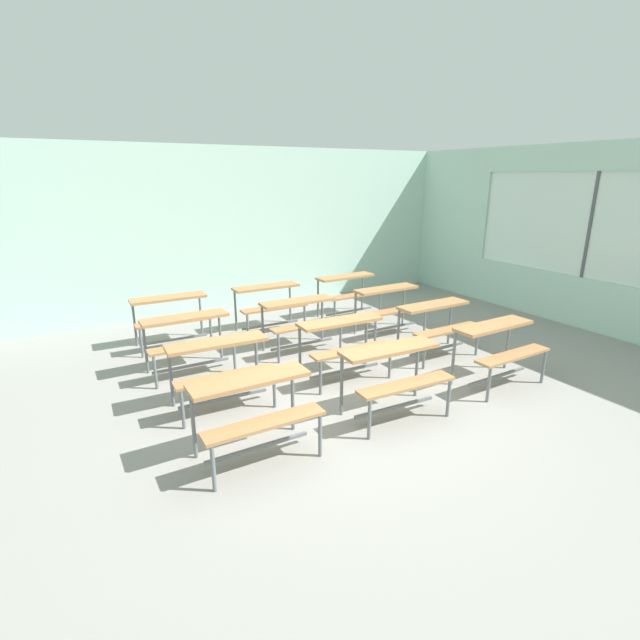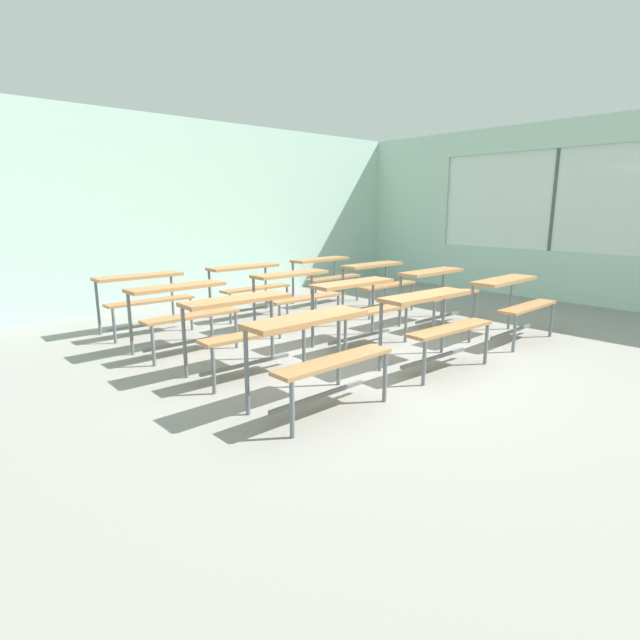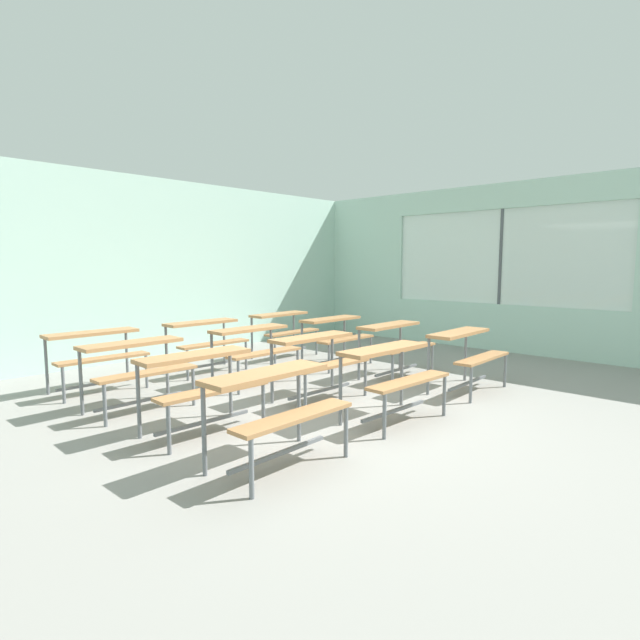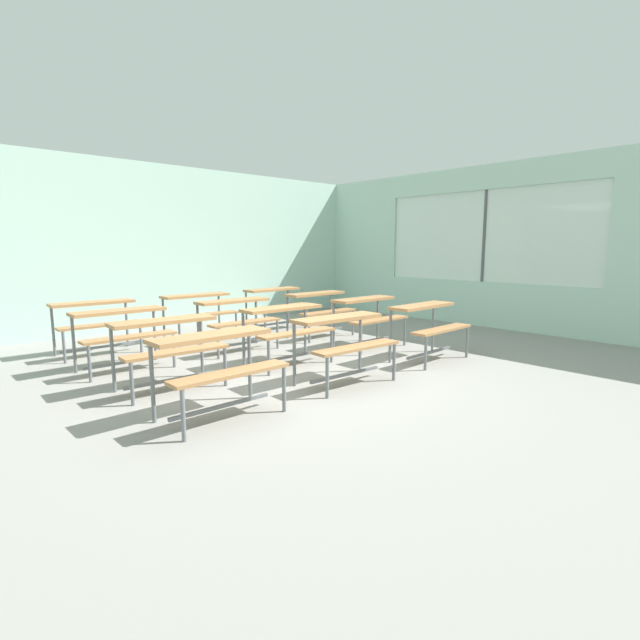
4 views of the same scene
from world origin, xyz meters
name	(u,v)px [view 3 (image 3 of 4)]	position (x,y,z in m)	size (l,w,h in m)	color
ground	(339,420)	(0.00, 0.00, -0.03)	(10.00, 9.00, 0.05)	gray
wall_back	(130,269)	(0.00, 4.50, 1.50)	(10.00, 0.12, 3.00)	silver
wall_right	(536,272)	(5.00, -0.13, 1.45)	(0.12, 9.00, 3.00)	silver
desk_bench_r0c0	(276,396)	(-1.26, -0.44, 0.56)	(1.10, 0.60, 0.74)	#A87547
desk_bench_r0c1	(392,366)	(0.31, -0.44, 0.56)	(1.13, 0.64, 0.74)	#A87547
desk_bench_r0c2	(467,346)	(1.93, -0.44, 0.56)	(1.11, 0.62, 0.74)	#A87547
desk_bench_r1c0	(201,374)	(-1.22, 0.66, 0.56)	(1.12, 0.63, 0.74)	#A87547
desk_bench_r1c1	(318,352)	(0.37, 0.65, 0.56)	(1.11, 0.62, 0.74)	#A87547
desk_bench_r1c2	(395,337)	(1.94, 0.65, 0.56)	(1.10, 0.60, 0.74)	#A87547
desk_bench_r2c0	(137,359)	(-1.29, 1.78, 0.56)	(1.10, 0.60, 0.74)	#A87547
desk_bench_r2c1	(254,342)	(0.35, 1.78, 0.56)	(1.10, 0.60, 0.74)	#A87547
desk_bench_r2c2	(336,330)	(1.96, 1.77, 0.56)	(1.10, 0.60, 0.74)	#A87547
desk_bench_r3c0	(96,346)	(-1.25, 2.92, 0.56)	(1.11, 0.61, 0.74)	#A87547
desk_bench_r3c1	(206,334)	(0.32, 2.87, 0.56)	(1.10, 0.60, 0.74)	#A87547
desk_bench_r3c2	(284,324)	(1.90, 2.90, 0.56)	(1.12, 0.63, 0.74)	#A87547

